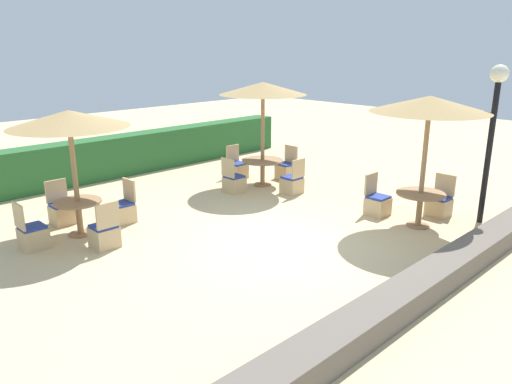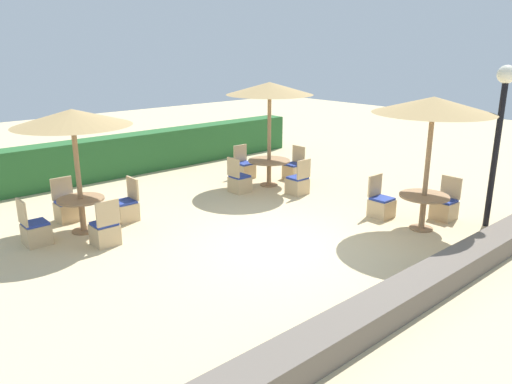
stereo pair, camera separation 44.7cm
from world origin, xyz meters
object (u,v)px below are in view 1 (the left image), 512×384
at_px(round_table_front_right, 420,201).
at_px(round_table_back_left, 78,209).
at_px(parasol_back_right, 263,89).
at_px(patio_chair_back_left_south, 105,234).
at_px(parasol_front_right, 430,105).
at_px(patio_chair_front_right_north, 377,204).
at_px(patio_chair_back_left_east, 123,211).
at_px(patio_chair_back_right_west, 234,183).
at_px(patio_chair_back_right_south, 292,184).
at_px(lamp_post, 494,113).
at_px(round_table_back_right, 263,165).
at_px(patio_chair_back_right_east, 286,169).
at_px(patio_chair_back_left_north, 62,212).
at_px(patio_chair_back_left_west, 32,235).
at_px(parasol_back_left, 69,119).
at_px(patio_chair_front_right_east, 439,205).
at_px(patio_chair_back_right_north, 237,169).

bearing_deg(round_table_front_right, round_table_back_left, 139.60).
bearing_deg(parasol_back_right, patio_chair_back_left_south, -169.30).
distance_m(parasol_front_right, round_table_back_left, 7.28).
height_order(patio_chair_front_right_north, patio_chair_back_left_east, same).
distance_m(patio_chair_front_right_north, round_table_back_left, 6.39).
bearing_deg(patio_chair_back_right_west, patio_chair_back_right_south, 42.39).
xyz_separation_m(lamp_post, round_table_back_right, (-1.31, 5.36, -1.79)).
height_order(round_table_back_right, patio_chair_back_right_west, patio_chair_back_right_west).
height_order(patio_chair_back_left_east, parasol_back_right, parasol_back_right).
bearing_deg(patio_chair_back_right_east, patio_chair_back_left_north, 82.28).
relative_size(parasol_front_right, round_table_back_right, 2.44).
height_order(patio_chair_front_right_north, patio_chair_back_left_west, same).
bearing_deg(parasol_back_left, patio_chair_back_right_west, 0.72).
bearing_deg(patio_chair_back_left_east, patio_chair_front_right_north, -129.28).
bearing_deg(parasol_back_left, patio_chair_back_right_south, -11.51).
bearing_deg(lamp_post, patio_chair_back_left_north, 136.29).
xyz_separation_m(patio_chair_front_right_east, patio_chair_back_right_south, (-1.04, 3.46, 0.00)).
bearing_deg(lamp_post, parasol_front_right, 146.40).
height_order(parasol_back_left, round_table_back_right, parasol_back_left).
bearing_deg(round_table_back_left, parasol_back_right, 0.22).
bearing_deg(patio_chair_back_left_south, patio_chair_back_right_east, 9.26).
height_order(patio_chair_back_left_north, patio_chair_back_left_south, same).
xyz_separation_m(parasol_back_right, patio_chair_back_right_north, (0.02, 1.05, -2.32)).
bearing_deg(round_table_back_right, patio_chair_back_right_south, -89.98).
bearing_deg(parasol_back_left, patio_chair_back_right_east, 0.42).
bearing_deg(lamp_post, patio_chair_back_right_east, 93.43).
xyz_separation_m(lamp_post, round_table_front_right, (-1.21, 0.80, -1.78)).
bearing_deg(round_table_front_right, patio_chair_back_left_east, 133.50).
bearing_deg(patio_chair_back_right_west, round_table_back_right, 88.14).
bearing_deg(patio_chair_back_right_south, patio_chair_back_right_north, 89.44).
height_order(patio_chair_front_right_north, patio_chair_back_right_east, same).
distance_m(patio_chair_back_left_east, patio_chair_back_right_east, 5.22).
height_order(parasol_back_left, patio_chair_back_right_east, parasol_back_left).
xyz_separation_m(round_table_front_right, patio_chair_back_left_west, (-6.29, 4.48, -0.31)).
xyz_separation_m(patio_chair_back_left_east, patio_chair_back_right_south, (4.24, -1.10, 0.00)).
bearing_deg(patio_chair_back_right_north, patio_chair_back_left_west, 10.26).
relative_size(round_table_front_right, patio_chair_back_left_west, 1.08).
height_order(parasol_back_left, patio_chair_back_right_west, parasol_back_left).
height_order(round_table_front_right, patio_chair_back_right_south, patio_chair_back_right_south).
bearing_deg(parasol_back_right, patio_chair_front_right_east, -77.12).
bearing_deg(patio_chair_back_right_north, patio_chair_front_right_north, 91.07).
relative_size(round_table_front_right, patio_chair_back_left_north, 1.08).
bearing_deg(patio_chair_front_right_east, patio_chair_back_right_south, 16.72).
bearing_deg(patio_chair_back_right_south, patio_chair_back_right_east, 48.43).
distance_m(patio_chair_back_left_east, parasol_back_right, 4.83).
relative_size(patio_chair_back_left_east, patio_chair_back_right_east, 1.00).
distance_m(patio_chair_front_right_north, patio_chair_back_right_south, 2.45).
height_order(parasol_front_right, patio_chair_back_left_south, parasol_front_right).
distance_m(parasol_back_right, patio_chair_back_right_south, 2.56).
distance_m(parasol_back_left, round_table_back_left, 1.80).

